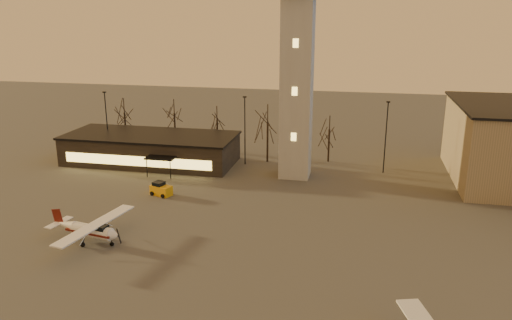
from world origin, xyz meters
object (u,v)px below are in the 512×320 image
at_px(terminal, 151,148).
at_px(cessna_rear, 94,233).
at_px(control_tower, 297,56).
at_px(service_cart, 161,190).

xyz_separation_m(terminal, cessna_rear, (5.69, -26.96, -1.16)).
relative_size(control_tower, cessna_rear, 3.06).
bearing_deg(service_cart, control_tower, 55.24).
xyz_separation_m(cessna_rear, service_cart, (1.20, 13.92, -0.37)).
height_order(terminal, cessna_rear, terminal).
relative_size(terminal, cessna_rear, 2.38).
bearing_deg(control_tower, cessna_rear, -123.13).
height_order(control_tower, terminal, control_tower).
relative_size(control_tower, terminal, 1.28).
height_order(control_tower, cessna_rear, control_tower).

